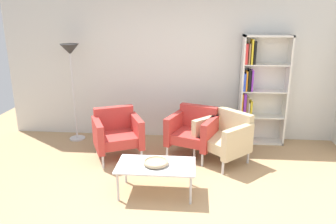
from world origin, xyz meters
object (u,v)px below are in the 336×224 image
bookshelf_tall (258,91)px  armchair_spare_guest (225,136)px  armchair_near_window (117,132)px  armchair_corner_red (193,130)px  coffee_table_low (156,167)px  decorative_bowl (156,162)px  floor_lamp_torchiere (71,61)px

bookshelf_tall → armchair_spare_guest: 1.19m
bookshelf_tall → armchair_near_window: size_ratio=2.08×
armchair_spare_guest → armchair_corner_red: bearing=-158.5°
coffee_table_low → decorative_bowl: decorative_bowl is taller
armchair_near_window → bookshelf_tall: bearing=-4.9°
coffee_table_low → floor_lamp_torchiere: size_ratio=0.57×
armchair_corner_red → armchair_spare_guest: size_ratio=0.95×
bookshelf_tall → decorative_bowl: size_ratio=5.94×
armchair_spare_guest → floor_lamp_torchiere: floor_lamp_torchiere is taller
armchair_near_window → floor_lamp_torchiere: floor_lamp_torchiere is taller
coffee_table_low → decorative_bowl: bearing=180.0°
bookshelf_tall → armchair_near_window: bearing=-159.9°
coffee_table_low → floor_lamp_torchiere: floor_lamp_torchiere is taller
coffee_table_low → decorative_bowl: (-0.00, 0.00, 0.07)m
armchair_near_window → armchair_corner_red: same height
floor_lamp_torchiere → armchair_corner_red: bearing=-12.6°
bookshelf_tall → armchair_corner_red: bookshelf_tall is taller
bookshelf_tall → decorative_bowl: (-1.56, -1.91, -0.51)m
armchair_spare_guest → armchair_near_window: bearing=-134.8°
coffee_table_low → armchair_corner_red: bearing=70.1°
armchair_corner_red → floor_lamp_torchiere: size_ratio=0.52×
floor_lamp_torchiere → bookshelf_tall: bearing=2.9°
armchair_spare_guest → floor_lamp_torchiere: (-2.64, 0.70, 1.03)m
armchair_near_window → armchair_spare_guest: size_ratio=0.96×
armchair_corner_red → floor_lamp_torchiere: (-2.15, 0.48, 1.03)m
bookshelf_tall → floor_lamp_torchiere: bearing=-177.1°
decorative_bowl → armchair_corner_red: (0.46, 1.27, -0.02)m
armchair_near_window → decorative_bowl: bearing=-79.5°
bookshelf_tall → armchair_near_window: 2.53m
bookshelf_tall → coffee_table_low: (-1.56, -1.91, -0.58)m
armchair_near_window → coffee_table_low: bearing=-79.5°
armchair_spare_guest → floor_lamp_torchiere: 2.92m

